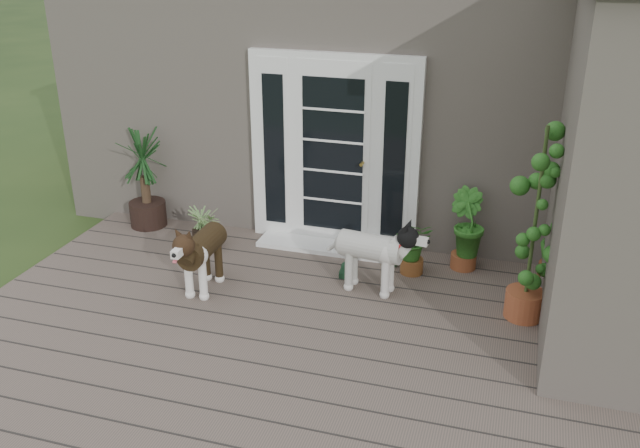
# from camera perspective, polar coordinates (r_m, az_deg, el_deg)

# --- Properties ---
(deck) EXTENTS (6.20, 4.60, 0.12)m
(deck) POSITION_cam_1_polar(r_m,az_deg,el_deg) (6.16, -2.81, -10.39)
(deck) COLOR #6B5B4C
(deck) RESTS_ON ground
(house_main) EXTENTS (7.40, 4.00, 3.10)m
(house_main) POSITION_cam_1_polar(r_m,az_deg,el_deg) (9.43, 5.84, 11.43)
(house_main) COLOR #665E54
(house_main) RESTS_ON ground
(door_unit) EXTENTS (1.90, 0.14, 2.15)m
(door_unit) POSITION_cam_1_polar(r_m,az_deg,el_deg) (7.63, 1.15, 5.93)
(door_unit) COLOR white
(door_unit) RESTS_ON deck
(door_step) EXTENTS (1.60, 0.40, 0.05)m
(door_step) POSITION_cam_1_polar(r_m,az_deg,el_deg) (7.83, 0.68, -1.84)
(door_step) COLOR white
(door_step) RESTS_ON deck
(brindle_dog) EXTENTS (0.37, 0.84, 0.70)m
(brindle_dog) POSITION_cam_1_polar(r_m,az_deg,el_deg) (6.93, -9.58, -2.75)
(brindle_dog) COLOR #372714
(brindle_dog) RESTS_ON deck
(white_dog) EXTENTS (0.87, 0.46, 0.70)m
(white_dog) POSITION_cam_1_polar(r_m,az_deg,el_deg) (6.83, 4.15, -2.87)
(white_dog) COLOR white
(white_dog) RESTS_ON deck
(spider_plant) EXTENTS (0.61, 0.61, 0.57)m
(spider_plant) POSITION_cam_1_polar(r_m,az_deg,el_deg) (7.86, -9.35, 0.03)
(spider_plant) COLOR #748F58
(spider_plant) RESTS_ON deck
(yucca) EXTENTS (1.07, 1.07, 1.19)m
(yucca) POSITION_cam_1_polar(r_m,az_deg,el_deg) (8.49, -14.23, 3.61)
(yucca) COLOR black
(yucca) RESTS_ON deck
(herb_a) EXTENTS (0.50, 0.50, 0.49)m
(herb_a) POSITION_cam_1_polar(r_m,az_deg,el_deg) (7.27, 7.61, -2.23)
(herb_a) COLOR #1A5B1B
(herb_a) RESTS_ON deck
(herb_b) EXTENTS (0.61, 0.61, 0.65)m
(herb_b) POSITION_cam_1_polar(r_m,az_deg,el_deg) (7.43, 11.84, -1.26)
(herb_b) COLOR #1B5819
(herb_b) RESTS_ON deck
(herb_c) EXTENTS (0.52, 0.52, 0.59)m
(herb_c) POSITION_cam_1_polar(r_m,az_deg,el_deg) (7.48, 18.80, -2.16)
(herb_c) COLOR #1B5719
(herb_c) RESTS_ON deck
(sapling) EXTENTS (0.63, 0.63, 1.90)m
(sapling) POSITION_cam_1_polar(r_m,az_deg,el_deg) (6.38, 17.26, 0.07)
(sapling) COLOR #1F5718
(sapling) RESTS_ON deck
(clog_left) EXTENTS (0.16, 0.29, 0.08)m
(clog_left) POSITION_cam_1_polar(r_m,az_deg,el_deg) (7.26, 2.07, -3.84)
(clog_left) COLOR black
(clog_left) RESTS_ON deck
(clog_right) EXTENTS (0.26, 0.29, 0.08)m
(clog_right) POSITION_cam_1_polar(r_m,az_deg,el_deg) (7.48, 6.03, -3.12)
(clog_right) COLOR #16381D
(clog_right) RESTS_ON deck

